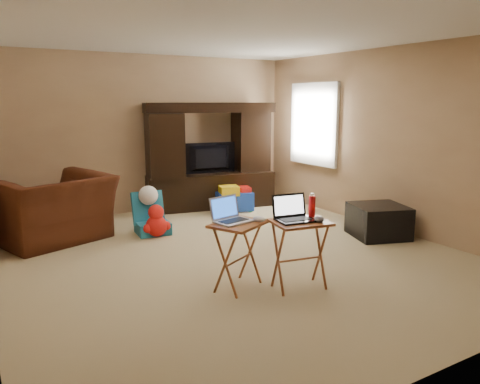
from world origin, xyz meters
TOP-DOWN VIEW (x-y plane):
  - floor at (0.00, 0.00)m, footprint 5.50×5.50m
  - ceiling at (0.00, 0.00)m, footprint 5.50×5.50m
  - wall_back at (0.00, 2.75)m, footprint 5.00×0.00m
  - wall_front at (0.00, -2.75)m, footprint 5.00×0.00m
  - wall_right at (2.50, 0.00)m, footprint 0.00×5.50m
  - window_pane at (2.48, 1.55)m, footprint 0.00×1.20m
  - window_frame at (2.46, 1.55)m, footprint 0.06×1.14m
  - entertainment_center at (0.97, 2.41)m, footprint 2.20×0.93m
  - television at (0.97, 2.36)m, footprint 0.90×0.24m
  - recliner at (-1.65, 1.71)m, footprint 1.61×1.51m
  - child_rocker at (-0.44, 1.39)m, footprint 0.48×0.53m
  - plush_toy at (-0.45, 1.22)m, footprint 0.40×0.33m
  - push_toy at (1.17, 1.92)m, footprint 0.69×0.57m
  - ottoman at (2.09, -0.29)m, footprint 0.84×0.84m
  - tray_table_left at (-0.40, -0.83)m, footprint 0.63×0.58m
  - tray_table_right at (0.10, -1.14)m, footprint 0.58×0.50m
  - laptop_left at (-0.43, -0.80)m, footprint 0.39×0.35m
  - laptop_right at (0.06, -1.12)m, footprint 0.39×0.33m
  - mouse_left at (-0.21, -0.90)m, footprint 0.13×0.15m
  - mouse_right at (0.23, -1.26)m, footprint 0.13×0.16m
  - water_bottle at (0.30, -1.06)m, footprint 0.07×0.07m

SIDE VIEW (x-z plane):
  - floor at x=0.00m, z-range 0.00..0.00m
  - ottoman at x=2.09m, z-range 0.00..0.43m
  - plush_toy at x=-0.45m, z-range 0.00..0.44m
  - push_toy at x=1.17m, z-range 0.00..0.44m
  - child_rocker at x=-0.44m, z-range 0.00..0.57m
  - tray_table_left at x=-0.40m, z-range 0.00..0.65m
  - tray_table_right at x=0.10m, z-range 0.00..0.67m
  - recliner at x=-1.65m, z-range 0.00..0.85m
  - mouse_left at x=-0.21m, z-range 0.65..0.70m
  - mouse_right at x=0.23m, z-range 0.67..0.72m
  - laptop_left at x=-0.43m, z-range 0.65..0.89m
  - water_bottle at x=0.30m, z-range 0.67..0.88m
  - laptop_right at x=0.06m, z-range 0.67..0.91m
  - television at x=0.97m, z-range 0.58..1.10m
  - entertainment_center at x=0.97m, z-range 0.00..1.75m
  - wall_back at x=0.00m, z-range -1.25..3.75m
  - wall_front at x=0.00m, z-range -1.25..3.75m
  - wall_right at x=2.50m, z-range -1.50..4.00m
  - window_pane at x=2.48m, z-range 0.80..2.00m
  - window_frame at x=2.46m, z-range 0.73..2.07m
  - ceiling at x=0.00m, z-range 2.50..2.50m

